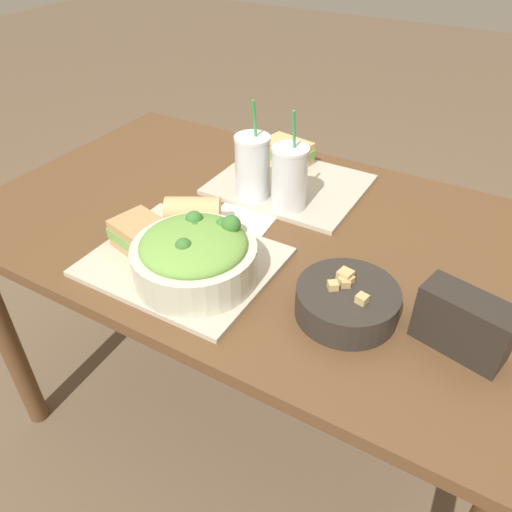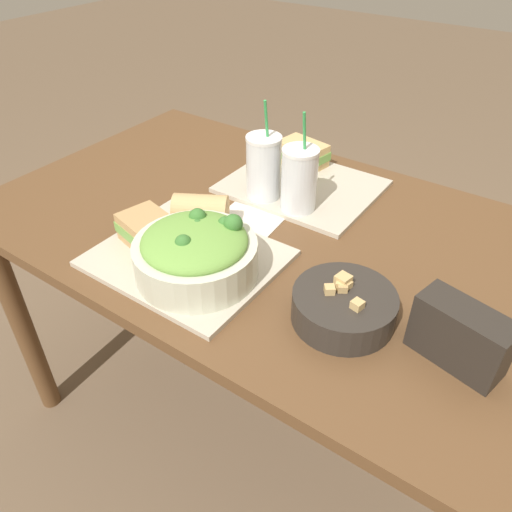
% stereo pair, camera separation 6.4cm
% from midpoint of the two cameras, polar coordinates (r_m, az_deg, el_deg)
% --- Properties ---
extents(ground_plane, '(12.00, 12.00, 0.00)m').
position_cam_midpoint_polar(ground_plane, '(1.76, -0.92, -17.81)').
color(ground_plane, brown).
extents(dining_table, '(1.39, 0.85, 0.77)m').
position_cam_midpoint_polar(dining_table, '(1.27, -1.21, -0.15)').
color(dining_table, brown).
rests_on(dining_table, ground_plane).
extents(tray_near, '(0.38, 0.32, 0.01)m').
position_cam_midpoint_polar(tray_near, '(1.09, -9.95, -0.70)').
color(tray_near, '#BCB29E').
rests_on(tray_near, dining_table).
extents(tray_far, '(0.38, 0.32, 0.01)m').
position_cam_midpoint_polar(tray_far, '(1.36, 2.48, 8.13)').
color(tray_far, '#BCB29E').
rests_on(tray_far, dining_table).
extents(salad_bowl, '(0.25, 0.25, 0.12)m').
position_cam_midpoint_polar(salad_bowl, '(1.00, -8.88, 0.06)').
color(salad_bowl, beige).
rests_on(salad_bowl, tray_near).
extents(soup_bowl, '(0.19, 0.19, 0.08)m').
position_cam_midpoint_polar(soup_bowl, '(0.95, 8.44, -5.13)').
color(soup_bowl, '#2D2823').
rests_on(soup_bowl, dining_table).
extents(sandwich_near, '(0.15, 0.12, 0.06)m').
position_cam_midpoint_polar(sandwich_near, '(1.12, -14.45, 2.22)').
color(sandwich_near, tan).
rests_on(sandwich_near, tray_near).
extents(baguette_near, '(0.15, 0.13, 0.07)m').
position_cam_midpoint_polar(baguette_near, '(1.17, -8.68, 4.89)').
color(baguette_near, tan).
rests_on(baguette_near, tray_near).
extents(sandwich_far, '(0.15, 0.11, 0.06)m').
position_cam_midpoint_polar(sandwich_far, '(1.44, 2.28, 11.73)').
color(sandwich_far, tan).
rests_on(sandwich_far, tray_far).
extents(drink_cup_dark, '(0.09, 0.09, 0.25)m').
position_cam_midpoint_polar(drink_cup_dark, '(1.26, -1.90, 9.90)').
color(drink_cup_dark, silver).
rests_on(drink_cup_dark, tray_far).
extents(drink_cup_red, '(0.09, 0.09, 0.25)m').
position_cam_midpoint_polar(drink_cup_red, '(1.21, 2.29, 8.68)').
color(drink_cup_red, silver).
rests_on(drink_cup_red, tray_far).
extents(chip_bag, '(0.17, 0.10, 0.11)m').
position_cam_midpoint_polar(chip_bag, '(0.92, 20.83, -7.28)').
color(chip_bag, '#28231E').
rests_on(chip_bag, dining_table).
extents(napkin_folded, '(0.16, 0.12, 0.00)m').
position_cam_midpoint_polar(napkin_folded, '(1.22, -3.20, 4.09)').
color(napkin_folded, silver).
rests_on(napkin_folded, dining_table).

